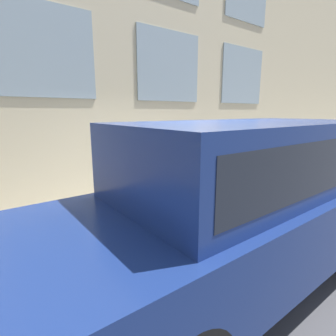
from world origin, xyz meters
name	(u,v)px	position (x,y,z in m)	size (l,w,h in m)	color
ground_plane	(188,242)	(0.00, 0.00, 0.00)	(80.00, 80.00, 0.00)	#47474C
sidewalk	(149,215)	(1.16, 0.00, 0.09)	(2.33, 60.00, 0.18)	#B2ADA3
building_facade	(112,40)	(2.48, 0.00, 3.54)	(0.33, 40.00, 7.06)	#C6B793
fire_hydrant	(163,200)	(0.64, 0.04, 0.55)	(0.33, 0.44, 0.73)	#2D7260
person	(173,175)	(0.83, -0.33, 0.91)	(0.30, 0.20, 1.23)	navy
parked_truck_navy_near	(246,193)	(-1.11, 0.11, 1.13)	(1.81, 5.18, 1.97)	black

